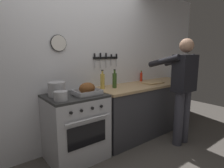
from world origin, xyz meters
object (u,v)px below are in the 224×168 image
stove (76,127)px  bottle_cooking_oil (102,81)px  roasting_pan (87,89)px  saucepan (61,96)px  person_cook (183,85)px  bottle_hot_sauce (141,77)px  bottle_olive_oil (115,80)px  stock_pot (57,89)px  cutting_board (153,83)px

stove → bottle_cooking_oil: 0.79m
stove → roasting_pan: size_ratio=2.56×
saucepan → bottle_cooking_oil: bottle_cooking_oil is taller
stove → person_cook: 1.73m
person_cook → bottle_cooking_oil: person_cook is taller
bottle_hot_sauce → bottle_olive_oil: size_ratio=0.69×
saucepan → bottle_cooking_oil: 0.84m
bottle_olive_oil → saucepan: bearing=-167.5°
stove → bottle_cooking_oil: bottle_cooking_oil is taller
stock_pot → cutting_board: size_ratio=0.62×
person_cook → bottle_olive_oil: person_cook is taller
cutting_board → saucepan: bearing=-176.0°
bottle_cooking_oil → bottle_hot_sauce: bearing=7.7°
roasting_pan → bottle_hot_sauce: bearing=13.9°
bottle_hot_sauce → bottle_olive_oil: (-0.82, -0.20, 0.04)m
stove → cutting_board: (1.54, -0.04, 0.46)m
stove → saucepan: saucepan is taller
cutting_board → bottle_hot_sauce: 0.30m
roasting_pan → bottle_hot_sauce: bottle_hot_sauce is taller
stove → roasting_pan: roasting_pan is taller
roasting_pan → bottle_olive_oil: bearing=14.4°
stove → saucepan: size_ratio=5.62×
roasting_pan → cutting_board: bearing=2.4°
stock_pot → bottle_hot_sauce: bottle_hot_sauce is taller
stock_pot → bottle_olive_oil: size_ratio=0.76×
stock_pot → bottle_hot_sauce: (1.74, 0.16, -0.01)m
bottle_cooking_oil → stock_pot: bearing=-178.3°
cutting_board → person_cook: bearing=-91.4°
bottle_olive_oil → bottle_cooking_oil: bearing=162.8°
person_cook → cutting_board: person_cook is taller
saucepan → bottle_hot_sauce: bearing=12.9°
bottle_hot_sauce → saucepan: bearing=-167.1°
roasting_pan → saucepan: (-0.40, -0.07, -0.02)m
roasting_pan → cutting_board: roasting_pan is taller
stove → bottle_olive_oil: bottle_olive_oil is taller
roasting_pan → bottle_olive_oil: 0.61m
saucepan → cutting_board: size_ratio=0.44×
bottle_hot_sauce → roasting_pan: bearing=-166.1°
person_cook → stock_pot: bearing=79.1°
person_cook → bottle_hot_sauce: size_ratio=8.11×
bottle_olive_oil → person_cook: bearing=-40.7°
person_cook → cutting_board: 0.60m
cutting_board → bottle_cooking_oil: (-1.01, 0.15, 0.11)m
bottle_cooking_oil → person_cook: bearing=-37.0°
stove → bottle_hot_sauce: bottle_hot_sauce is taller
stock_pot → bottle_hot_sauce: bearing=5.2°
stock_pot → bottle_cooking_oil: bottle_cooking_oil is taller
saucepan → bottle_hot_sauce: bottle_hot_sauce is taller
stove → stock_pot: size_ratio=4.03×
person_cook → cutting_board: bearing=10.6°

